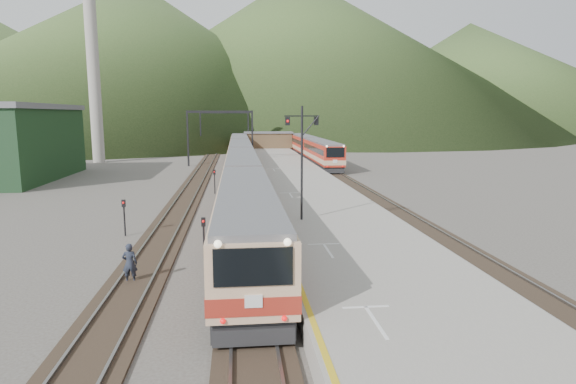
{
  "coord_description": "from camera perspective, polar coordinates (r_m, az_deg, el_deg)",
  "views": [
    {
      "loc": [
        -0.42,
        -15.81,
        7.41
      ],
      "look_at": [
        3.09,
        17.51,
        2.0
      ],
      "focal_mm": 30.0,
      "sensor_mm": 36.0,
      "label": 1
    }
  ],
  "objects": [
    {
      "name": "gantry_far",
      "position": [
        95.86,
        -7.55,
        8.0
      ],
      "size": [
        9.55,
        0.25,
        8.0
      ],
      "color": "black",
      "rests_on": "ground"
    },
    {
      "name": "smokestack",
      "position": [
        81.1,
        -22.1,
        13.89
      ],
      "size": [
        1.8,
        1.8,
        30.0
      ],
      "primitive_type": "cylinder",
      "color": "#9E998E",
      "rests_on": "ground"
    },
    {
      "name": "platform",
      "position": [
        54.58,
        0.36,
        1.9
      ],
      "size": [
        8.0,
        100.0,
        1.0
      ],
      "primitive_type": "cube",
      "color": "gray",
      "rests_on": "ground"
    },
    {
      "name": "station_shed",
      "position": [
        94.13,
        -2.36,
        6.22
      ],
      "size": [
        9.4,
        4.4,
        3.1
      ],
      "color": "brown",
      "rests_on": "platform"
    },
    {
      "name": "signal_mast",
      "position": [
        29.14,
        1.65,
        4.87
      ],
      "size": [
        2.18,
        0.54,
        6.92
      ],
      "color": "black",
      "rests_on": "platform"
    },
    {
      "name": "short_signal_b",
      "position": [
        45.84,
        -8.7,
        1.61
      ],
      "size": [
        0.24,
        0.18,
        2.27
      ],
      "color": "black",
      "rests_on": "ground"
    },
    {
      "name": "track_second",
      "position": [
        57.54,
        5.99,
        1.79
      ],
      "size": [
        2.6,
        200.0,
        0.23
      ],
      "color": "black",
      "rests_on": "ground"
    },
    {
      "name": "worker",
      "position": [
        22.61,
        -18.25,
        -8.02
      ],
      "size": [
        0.66,
        0.43,
        1.81
      ],
      "primitive_type": "imported",
      "rotation": [
        0.0,
        0.0,
        3.14
      ],
      "color": "#202634",
      "rests_on": "ground"
    },
    {
      "name": "ground",
      "position": [
        17.46,
        -4.24,
        -15.96
      ],
      "size": [
        400.0,
        400.0,
        0.0
      ],
      "primitive_type": "plane",
      "color": "#47423D",
      "rests_on": "ground"
    },
    {
      "name": "track_main",
      "position": [
        56.29,
        -5.54,
        1.63
      ],
      "size": [
        2.6,
        200.0,
        0.23
      ],
      "color": "black",
      "rests_on": "ground"
    },
    {
      "name": "track_far",
      "position": [
        56.48,
        -10.62,
        1.54
      ],
      "size": [
        2.6,
        200.0,
        0.23
      ],
      "color": "black",
      "rests_on": "ground"
    },
    {
      "name": "short_signal_a",
      "position": [
        24.83,
        -9.96,
        -4.83
      ],
      "size": [
        0.23,
        0.17,
        2.27
      ],
      "color": "black",
      "rests_on": "ground"
    },
    {
      "name": "hill_a",
      "position": [
        210.79,
        -17.41,
        14.92
      ],
      "size": [
        180.0,
        180.0,
        60.0
      ],
      "primitive_type": "cone",
      "color": "#2E461E",
      "rests_on": "ground"
    },
    {
      "name": "gantry_near",
      "position": [
        70.87,
        -8.06,
        7.61
      ],
      "size": [
        9.55,
        0.25,
        8.0
      ],
      "color": "black",
      "rests_on": "ground"
    },
    {
      "name": "hill_c",
      "position": [
        251.98,
        20.5,
        12.61
      ],
      "size": [
        160.0,
        160.0,
        50.0
      ],
      "primitive_type": "cone",
      "color": "#2E461E",
      "rests_on": "ground"
    },
    {
      "name": "second_train",
      "position": [
        77.55,
        2.85,
        5.08
      ],
      "size": [
        2.73,
        37.15,
        3.33
      ],
      "color": "#B62B1B",
      "rests_on": "track_second"
    },
    {
      "name": "hill_b",
      "position": [
        249.5,
        1.07,
        16.1
      ],
      "size": [
        220.0,
        220.0,
        75.0
      ],
      "primitive_type": "cone",
      "color": "#2E461E",
      "rests_on": "ground"
    },
    {
      "name": "short_signal_c",
      "position": [
        31.13,
        -18.85,
        -2.34
      ],
      "size": [
        0.22,
        0.16,
        2.27
      ],
      "color": "black",
      "rests_on": "ground"
    },
    {
      "name": "main_train",
      "position": [
        54.94,
        -5.56,
        3.52
      ],
      "size": [
        2.96,
        81.14,
        3.61
      ],
      "color": "tan",
      "rests_on": "track_main"
    }
  ]
}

